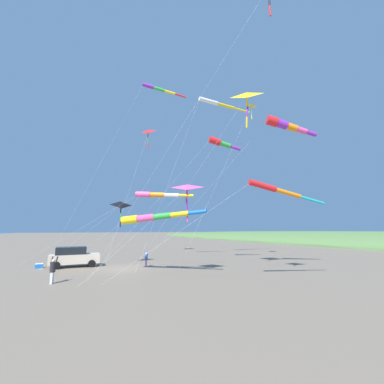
{
  "coord_description": "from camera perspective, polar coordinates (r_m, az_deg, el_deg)",
  "views": [
    {
      "loc": [
        5.37,
        23.28,
        3.47
      ],
      "look_at": [
        -5.33,
        3.36,
        6.95
      ],
      "focal_mm": 22.85,
      "sensor_mm": 36.0,
      "label": 1
    }
  ],
  "objects": [
    {
      "name": "kite_delta_magenta_far_left",
      "position": [
        19.56,
        -1.14,
        1.07
      ],
      "size": [
        8.71,
        2.12,
        7.28
      ],
      "color": "#EF4C93",
      "rests_on": "ground_plane"
    },
    {
      "name": "kite_windsock_red_high_left",
      "position": [
        30.52,
        -7.93,
        22.7
      ],
      "size": [
        12.83,
        5.53,
        20.0
      ],
      "color": "purple",
      "rests_on": "ground_plane"
    },
    {
      "name": "kite_delta_purple_drifting",
      "position": [
        31.51,
        13.63,
        18.86
      ],
      "size": [
        10.03,
        1.09,
        18.25
      ],
      "color": "yellow",
      "rests_on": "ground_plane"
    },
    {
      "name": "kite_windsock_long_streamer_right",
      "position": [
        20.51,
        -9.58,
        -5.87
      ],
      "size": [
        9.68,
        12.89,
        5.03
      ],
      "color": "yellow",
      "rests_on": "ground_plane"
    },
    {
      "name": "kite_windsock_teal_far_right",
      "position": [
        18.31,
        19.04,
        0.5
      ],
      "size": [
        14.68,
        5.66,
        6.94
      ],
      "color": "red",
      "rests_on": "ground_plane"
    },
    {
      "name": "kite_windsock_striped_overhead",
      "position": [
        19.66,
        -8.42,
        -0.65
      ],
      "size": [
        12.42,
        13.05,
        6.52
      ],
      "color": "#EF4C93",
      "rests_on": "ground_plane"
    },
    {
      "name": "kite_windsock_orange_high_right",
      "position": [
        34.24,
        6.01,
        19.81
      ],
      "size": [
        16.6,
        4.89,
        20.14
      ],
      "color": "white",
      "rests_on": "ground_plane"
    },
    {
      "name": "kite_delta_black_fish_shape",
      "position": [
        26.1,
        -16.24,
        -2.98
      ],
      "size": [
        7.5,
        1.2,
        6.42
      ],
      "color": "black",
      "rests_on": "ground_plane"
    },
    {
      "name": "cooler_box",
      "position": [
        27.03,
        -32.11,
        -14.38
      ],
      "size": [
        0.62,
        0.42,
        0.42
      ],
      "color": "blue",
      "rests_on": "ground_plane"
    },
    {
      "name": "person_child_green_jacket",
      "position": [
        24.37,
        -10.66,
        -14.93
      ],
      "size": [
        0.36,
        0.45,
        1.44
      ],
      "color": "#8E6B9E",
      "rests_on": "ground_plane"
    },
    {
      "name": "kite_windsock_long_streamer_left",
      "position": [
        24.31,
        20.81,
        14.38
      ],
      "size": [
        12.86,
        10.75,
        13.67
      ],
      "color": "red",
      "rests_on": "ground_plane"
    },
    {
      "name": "ground_plane",
      "position": [
        24.14,
        -15.77,
        -16.7
      ],
      "size": [
        600.0,
        600.0,
        0.0
      ],
      "primitive_type": "plane",
      "color": "#756654"
    },
    {
      "name": "person_adult_flyer",
      "position": [
        19.04,
        -29.74,
        -15.31
      ],
      "size": [
        0.5,
        0.58,
        1.7
      ],
      "color": "silver",
      "rests_on": "ground_plane"
    },
    {
      "name": "kite_delta_checkered_midright",
      "position": [
        22.88,
        12.61,
        21.15
      ],
      "size": [
        8.06,
        9.24,
        15.46
      ],
      "color": "yellow",
      "rests_on": "ground_plane"
    },
    {
      "name": "kite_windsock_blue_topmost",
      "position": [
        27.5,
        6.59,
        11.31
      ],
      "size": [
        15.39,
        3.33,
        13.54
      ],
      "color": "red",
      "rests_on": "ground_plane"
    },
    {
      "name": "parked_car",
      "position": [
        26.31,
        -25.9,
        -13.39
      ],
      "size": [
        4.36,
        2.2,
        1.85
      ],
      "color": "beige",
      "rests_on": "ground_plane"
    },
    {
      "name": "kite_delta_yellow_midlevel",
      "position": [
        36.41,
        -10.19,
        13.71
      ],
      "size": [
        6.94,
        7.21,
        17.88
      ],
      "color": "red",
      "rests_on": "ground_plane"
    }
  ]
}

